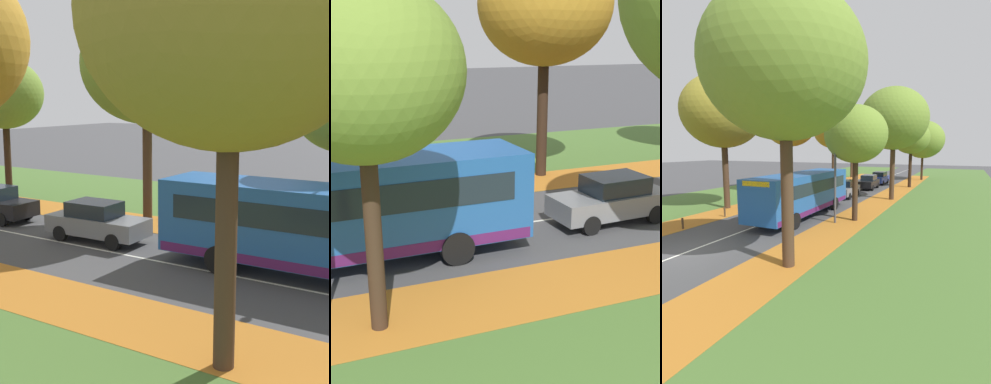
{
  "view_description": "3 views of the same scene",
  "coord_description": "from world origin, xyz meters",
  "views": [
    {
      "loc": [
        -15.3,
        4.08,
        5.78
      ],
      "look_at": [
        0.99,
        14.52,
        2.33
      ],
      "focal_mm": 50.0,
      "sensor_mm": 36.0,
      "label": 1
    },
    {
      "loc": [
        15.55,
        7.51,
        6.23
      ],
      "look_at": [
        2.01,
        13.06,
        1.87
      ],
      "focal_mm": 50.0,
      "sensor_mm": 36.0,
      "label": 2
    },
    {
      "loc": [
        11.19,
        -8.96,
        4.65
      ],
      "look_at": [
        1.95,
        11.17,
        1.42
      ],
      "focal_mm": 28.0,
      "sensor_mm": 36.0,
      "label": 3
    }
  ],
  "objects": [
    {
      "name": "grass_verge_right",
      "position": [
        9.2,
        20.0,
        0.0
      ],
      "size": [
        12.0,
        90.0,
        0.01
      ],
      "primitive_type": "cube",
      "color": "#476B2D",
      "rests_on": "ground"
    },
    {
      "name": "tree_right_mid",
      "position": [
        5.29,
        18.23,
        7.25
      ],
      "size": [
        6.1,
        6.1,
        10.02
      ],
      "color": "#422D1E",
      "rests_on": "ground"
    },
    {
      "name": "leaf_litter_left",
      "position": [
        -4.6,
        14.0,
        0.01
      ],
      "size": [
        2.8,
        60.0,
        0.0
      ],
      "primitive_type": "cube",
      "color": "#B26B23",
      "rests_on": "grass_verge_left"
    },
    {
      "name": "bus",
      "position": [
        1.2,
        8.87,
        1.7
      ],
      "size": [
        2.77,
        10.43,
        2.98
      ],
      "color": "#1E5199",
      "rests_on": "ground"
    },
    {
      "name": "road_centre_line",
      "position": [
        0.0,
        20.0,
        0.0
      ],
      "size": [
        0.12,
        80.0,
        0.01
      ],
      "primitive_type": "cube",
      "color": "silver",
      "rests_on": "ground"
    },
    {
      "name": "tree_left_near",
      "position": [
        -5.55,
        8.81,
        7.4
      ],
      "size": [
        6.08,
        6.08,
        10.16
      ],
      "color": "#422D1E",
      "rests_on": "ground"
    },
    {
      "name": "car_grey_lead",
      "position": [
        0.97,
        17.76,
        0.81
      ],
      "size": [
        1.91,
        4.27,
        1.62
      ],
      "color": "slate",
      "rests_on": "ground"
    },
    {
      "name": "leaf_litter_right",
      "position": [
        4.6,
        14.0,
        0.01
      ],
      "size": [
        2.8,
        60.0,
        0.0
      ],
      "primitive_type": "cube",
      "color": "#B26B23",
      "rests_on": "grass_verge_right"
    },
    {
      "name": "tree_right_far",
      "position": [
        5.32,
        27.89,
        5.92
      ],
      "size": [
        4.34,
        4.34,
        7.91
      ],
      "color": "black",
      "rests_on": "ground"
    }
  ]
}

